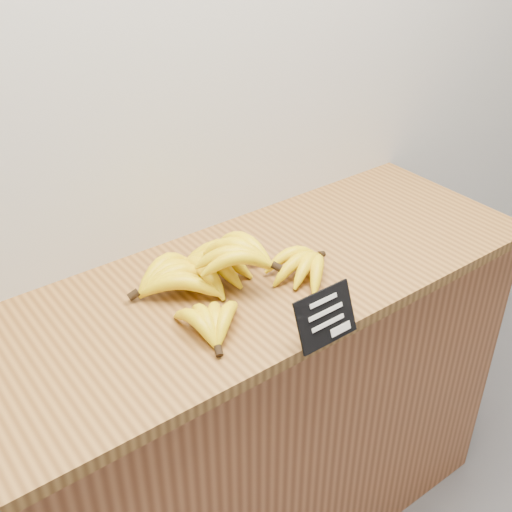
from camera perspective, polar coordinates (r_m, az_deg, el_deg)
name	(u,v)px	position (r m, az deg, el deg)	size (l,w,h in m)	color
counter	(245,425)	(1.79, -0.99, -14.81)	(1.48, 0.50, 0.90)	brown
counter_top	(243,285)	(1.49, -1.16, -2.58)	(1.51, 0.54, 0.03)	olive
chalkboard_sign	(326,317)	(1.29, 6.23, -5.42)	(0.14, 0.01, 0.11)	black
banana_pile	(224,272)	(1.43, -2.84, -1.44)	(0.48, 0.37, 0.12)	yellow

